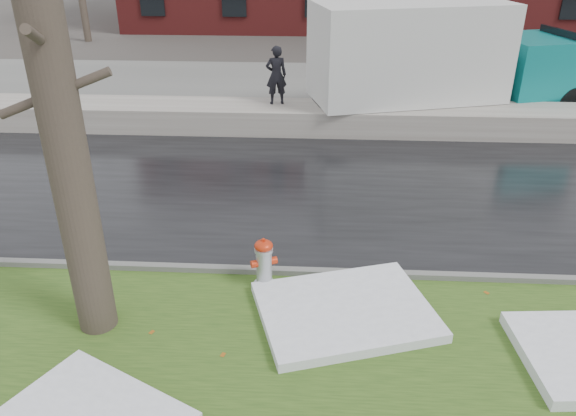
# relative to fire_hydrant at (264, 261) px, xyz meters

# --- Properties ---
(ground) EXTENTS (120.00, 120.00, 0.00)m
(ground) POSITION_rel_fire_hydrant_xyz_m (0.82, -0.61, -0.53)
(ground) COLOR #47423D
(ground) RESTS_ON ground
(verge) EXTENTS (60.00, 4.50, 0.04)m
(verge) POSITION_rel_fire_hydrant_xyz_m (0.82, -1.86, -0.51)
(verge) COLOR #284517
(verge) RESTS_ON ground
(road) EXTENTS (60.00, 7.00, 0.03)m
(road) POSITION_rel_fire_hydrant_xyz_m (0.82, 3.89, -0.52)
(road) COLOR black
(road) RESTS_ON ground
(parking_lot) EXTENTS (60.00, 9.00, 0.03)m
(parking_lot) POSITION_rel_fire_hydrant_xyz_m (0.82, 12.39, -0.52)
(parking_lot) COLOR slate
(parking_lot) RESTS_ON ground
(curb) EXTENTS (60.00, 0.15, 0.14)m
(curb) POSITION_rel_fire_hydrant_xyz_m (0.82, 0.39, -0.46)
(curb) COLOR slate
(curb) RESTS_ON ground
(snowbank) EXTENTS (60.00, 1.60, 0.75)m
(snowbank) POSITION_rel_fire_hydrant_xyz_m (0.82, 8.09, -0.16)
(snowbank) COLOR #A49F96
(snowbank) RESTS_ON ground
(fire_hydrant) EXTENTS (0.45, 0.43, 0.92)m
(fire_hydrant) POSITION_rel_fire_hydrant_xyz_m (0.00, 0.00, 0.00)
(fire_hydrant) COLOR #A4A7AC
(fire_hydrant) RESTS_ON verge
(tree) EXTENTS (1.44, 1.70, 6.97)m
(tree) POSITION_rel_fire_hydrant_xyz_m (-2.43, -1.13, 3.02)
(tree) COLOR brown
(tree) RESTS_ON verge
(box_truck) EXTENTS (10.65, 4.69, 3.53)m
(box_truck) POSITION_rel_fire_hydrant_xyz_m (4.50, 9.34, 1.34)
(box_truck) COLOR black
(box_truck) RESTS_ON ground
(worker) EXTENTS (0.69, 0.53, 1.67)m
(worker) POSITION_rel_fire_hydrant_xyz_m (-0.41, 8.26, 1.06)
(worker) COLOR black
(worker) RESTS_ON snowbank
(snow_patch_near) EXTENTS (3.07, 2.68, 0.16)m
(snow_patch_near) POSITION_rel_fire_hydrant_xyz_m (1.33, -0.72, -0.41)
(snow_patch_near) COLOR white
(snow_patch_near) RESTS_ON verge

